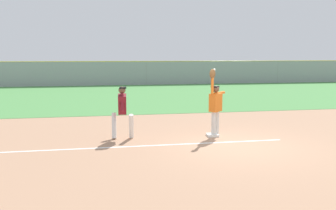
{
  "coord_description": "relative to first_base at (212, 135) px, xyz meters",
  "views": [
    {
      "loc": [
        -4.01,
        -10.09,
        2.74
      ],
      "look_at": [
        -1.83,
        1.78,
        1.05
      ],
      "focal_mm": 38.56,
      "sensor_mm": 36.0,
      "label": 1
    }
  ],
  "objects": [
    {
      "name": "ground_plane",
      "position": [
        0.37,
        -1.38,
        -0.04
      ],
      "size": [
        73.08,
        73.08,
        0.0
      ],
      "primitive_type": "plane",
      "color": "tan"
    },
    {
      "name": "outfield_grass",
      "position": [
        0.37,
        13.06,
        -0.04
      ],
      "size": [
        51.69,
        16.53,
        0.01
      ],
      "primitive_type": "cube",
      "color": "#4C8C47",
      "rests_on": "ground_plane"
    },
    {
      "name": "chalk_foul_line",
      "position": [
        -4.0,
        -0.9,
        -0.04
      ],
      "size": [
        12.0,
        0.11,
        0.01
      ],
      "primitive_type": "cube",
      "rotation": [
        0.0,
        0.0,
        -0.0
      ],
      "color": "white",
      "rests_on": "ground_plane"
    },
    {
      "name": "first_base",
      "position": [
        0.0,
        0.0,
        0.0
      ],
      "size": [
        0.4,
        0.4,
        0.08
      ],
      "primitive_type": "cube",
      "rotation": [
        0.0,
        0.0,
        -0.04
      ],
      "color": "white",
      "rests_on": "ground_plane"
    },
    {
      "name": "fielder",
      "position": [
        0.07,
        -0.01,
        1.08
      ],
      "size": [
        0.76,
        0.66,
        2.28
      ],
      "rotation": [
        0.0,
        0.0,
        2.27
      ],
      "color": "silver",
      "rests_on": "ground_plane"
    },
    {
      "name": "runner",
      "position": [
        -3.01,
        0.19,
        0.96
      ],
      "size": [
        0.73,
        0.84,
        1.72
      ],
      "rotation": [
        0.0,
        0.0,
        -0.06
      ],
      "color": "white",
      "rests_on": "ground_plane"
    },
    {
      "name": "baseball",
      "position": [
        -0.01,
        -0.11,
        2.21
      ],
      "size": [
        0.07,
        0.07,
        0.07
      ],
      "primitive_type": "sphere",
      "color": "white"
    },
    {
      "name": "outfield_fence",
      "position": [
        0.37,
        21.33,
        1.05
      ],
      "size": [
        51.77,
        0.08,
        2.18
      ],
      "color": "#93999E",
      "rests_on": "ground_plane"
    },
    {
      "name": "parked_car_tan",
      "position": [
        -6.11,
        25.26,
        0.63
      ],
      "size": [
        4.52,
        2.36,
        1.25
      ],
      "rotation": [
        0.0,
        0.0,
        0.07
      ],
      "color": "tan",
      "rests_on": "ground_plane"
    },
    {
      "name": "parked_car_green",
      "position": [
        -1.21,
        24.83,
        0.63
      ],
      "size": [
        4.52,
        2.35,
        1.25
      ],
      "rotation": [
        0.0,
        0.0,
        -0.07
      ],
      "color": "#1E6B33",
      "rests_on": "ground_plane"
    },
    {
      "name": "parked_car_red",
      "position": [
        3.89,
        25.55,
        0.63
      ],
      "size": [
        4.54,
        2.4,
        1.25
      ],
      "rotation": [
        0.0,
        0.0,
        -0.08
      ],
      "color": "#B21E1E",
      "rests_on": "ground_plane"
    },
    {
      "name": "parked_car_white",
      "position": [
        8.84,
        24.84,
        0.63
      ],
      "size": [
        4.4,
        2.12,
        1.25
      ],
      "rotation": [
        0.0,
        0.0,
        -0.0
      ],
      "color": "white",
      "rests_on": "ground_plane"
    }
  ]
}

